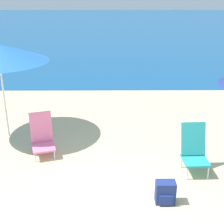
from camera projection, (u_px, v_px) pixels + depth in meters
name	position (u px, v px, depth m)	size (l,w,h in m)	color
sea_water	(109.00, 24.00, 28.59)	(60.00, 40.00, 0.01)	navy
beach_chair_teal	(194.00, 149.00, 5.49)	(0.45, 0.56, 0.86)	silver
beach_chair_pink	(42.00, 136.00, 6.10)	(0.56, 0.63, 0.82)	silver
backpack_navy	(165.00, 193.00, 4.72)	(0.30, 0.21, 0.36)	navy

